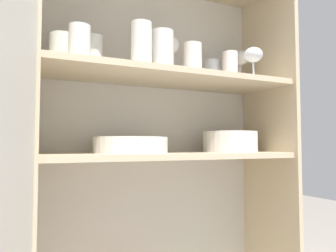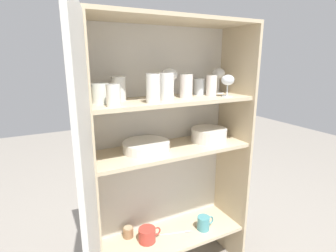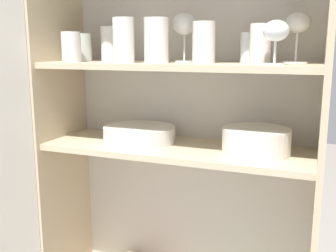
# 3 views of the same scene
# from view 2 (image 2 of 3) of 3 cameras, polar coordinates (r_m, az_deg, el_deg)

# --- Properties ---
(cupboard_back_panel) EXTENTS (0.92, 0.02, 1.49)m
(cupboard_back_panel) POSITION_cam_2_polar(r_m,az_deg,el_deg) (1.62, -2.07, -6.01)
(cupboard_back_panel) COLOR silver
(cupboard_back_panel) RESTS_ON ground_plane
(cupboard_side_left) EXTENTS (0.02, 0.33, 1.49)m
(cupboard_side_left) POSITION_cam_2_polar(r_m,az_deg,el_deg) (1.36, -16.82, -10.85)
(cupboard_side_left) COLOR #CCB793
(cupboard_side_left) RESTS_ON ground_plane
(cupboard_side_right) EXTENTS (0.02, 0.33, 1.49)m
(cupboard_side_right) POSITION_cam_2_polar(r_m,az_deg,el_deg) (1.73, 13.83, -5.05)
(cupboard_side_right) COLOR #CCB793
(cupboard_side_right) RESTS_ON ground_plane
(cupboard_top_panel) EXTENTS (0.92, 0.33, 0.02)m
(cupboard_top_panel) POSITION_cam_2_polar(r_m,az_deg,el_deg) (1.39, 0.60, 22.13)
(cupboard_top_panel) COLOR #CCB793
(cupboard_top_panel) RESTS_ON cupboard_side_left
(shelf_board_lower) EXTENTS (0.88, 0.29, 0.02)m
(shelf_board_lower) POSITION_cam_2_polar(r_m,az_deg,el_deg) (1.73, 0.48, -22.83)
(shelf_board_lower) COLOR beige
(shelf_board_middle) EXTENTS (0.88, 0.29, 0.02)m
(shelf_board_middle) POSITION_cam_2_polar(r_m,az_deg,el_deg) (1.46, 0.53, -5.12)
(shelf_board_middle) COLOR beige
(shelf_board_upper) EXTENTS (0.88, 0.29, 0.02)m
(shelf_board_upper) POSITION_cam_2_polar(r_m,az_deg,el_deg) (1.39, 0.56, 5.60)
(shelf_board_upper) COLOR beige
(cupboard_door) EXTENTS (0.13, 0.45, 1.49)m
(cupboard_door) POSITION_cam_2_polar(r_m,az_deg,el_deg) (1.01, -16.19, -20.12)
(cupboard_door) COLOR silver
(cupboard_door) RESTS_ON ground_plane
(tumbler_glass_0) EXTENTS (0.06, 0.06, 0.12)m
(tumbler_glass_0) POSITION_cam_2_polar(r_m,az_deg,el_deg) (1.52, 9.46, 8.72)
(tumbler_glass_0) COLOR silver
(tumbler_glass_0) RESTS_ON shelf_board_upper
(tumbler_glass_1) EXTENTS (0.08, 0.08, 0.14)m
(tumbler_glass_1) POSITION_cam_2_polar(r_m,az_deg,el_deg) (1.32, -0.38, 8.54)
(tumbler_glass_1) COLOR white
(tumbler_glass_1) RESTS_ON shelf_board_upper
(tumbler_glass_2) EXTENTS (0.07, 0.07, 0.13)m
(tumbler_glass_2) POSITION_cam_2_polar(r_m,az_deg,el_deg) (1.42, 3.95, 8.70)
(tumbler_glass_2) COLOR silver
(tumbler_glass_2) RESTS_ON shelf_board_upper
(tumbler_glass_3) EXTENTS (0.08, 0.08, 0.10)m
(tumbler_glass_3) POSITION_cam_2_polar(r_m,az_deg,el_deg) (1.26, -14.49, 6.87)
(tumbler_glass_3) COLOR white
(tumbler_glass_3) RESTS_ON shelf_board_upper
(tumbler_glass_4) EXTENTS (0.06, 0.06, 0.10)m
(tumbler_glass_4) POSITION_cam_2_polar(r_m,az_deg,el_deg) (1.18, -11.80, 6.54)
(tumbler_glass_4) COLOR white
(tumbler_glass_4) RESTS_ON shelf_board_upper
(tumbler_glass_5) EXTENTS (0.07, 0.07, 0.12)m
(tumbler_glass_5) POSITION_cam_2_polar(r_m,az_deg,el_deg) (1.33, -10.69, 7.95)
(tumbler_glass_5) COLOR white
(tumbler_glass_5) RESTS_ON shelf_board_upper
(tumbler_glass_6) EXTENTS (0.07, 0.07, 0.09)m
(tumbler_glass_6) POSITION_cam_2_polar(r_m,az_deg,el_deg) (1.55, 6.82, 8.51)
(tumbler_glass_6) COLOR white
(tumbler_glass_6) RESTS_ON shelf_board_upper
(tumbler_glass_7) EXTENTS (0.07, 0.07, 0.14)m
(tumbler_glass_7) POSITION_cam_2_polar(r_m,az_deg,el_deg) (1.24, -3.26, 8.14)
(tumbler_glass_7) COLOR white
(tumbler_glass_7) RESTS_ON shelf_board_upper
(wine_glass_0) EXTENTS (0.07, 0.07, 0.12)m
(wine_glass_0) POSITION_cam_2_polar(r_m,az_deg,el_deg) (1.49, 12.88, 9.50)
(wine_glass_0) COLOR white
(wine_glass_0) RESTS_ON shelf_board_upper
(wine_glass_1) EXTENTS (0.08, 0.08, 0.15)m
(wine_glass_1) POSITION_cam_2_polar(r_m,az_deg,el_deg) (1.63, 10.95, 10.86)
(wine_glass_1) COLOR white
(wine_glass_1) RESTS_ON shelf_board_upper
(wine_glass_2) EXTENTS (0.09, 0.09, 0.16)m
(wine_glass_2) POSITION_cam_2_polar(r_m,az_deg,el_deg) (1.42, 0.32, 10.89)
(wine_glass_2) COLOR white
(wine_glass_2) RESTS_ON shelf_board_upper
(plate_stack_white) EXTENTS (0.25, 0.25, 0.05)m
(plate_stack_white) POSITION_cam_2_polar(r_m,az_deg,el_deg) (1.40, -4.75, -4.45)
(plate_stack_white) COLOR white
(plate_stack_white) RESTS_ON shelf_board_middle
(mixing_bowl_large) EXTENTS (0.21, 0.21, 0.08)m
(mixing_bowl_large) POSITION_cam_2_polar(r_m,az_deg,el_deg) (1.58, 8.90, -1.78)
(mixing_bowl_large) COLOR silver
(mixing_bowl_large) RESTS_ON shelf_board_middle
(coffee_mug_primary) EXTENTS (0.12, 0.08, 0.09)m
(coffee_mug_primary) POSITION_cam_2_polar(r_m,az_deg,el_deg) (1.76, 7.79, -20.17)
(coffee_mug_primary) COLOR teal
(coffee_mug_primary) RESTS_ON shelf_board_lower
(coffee_mug_extra_1) EXTENTS (0.14, 0.10, 0.08)m
(coffee_mug_extra_1) POSITION_cam_2_polar(r_m,az_deg,el_deg) (1.66, -4.52, -22.55)
(coffee_mug_extra_1) COLOR #BC3D33
(coffee_mug_extra_1) RESTS_ON shelf_board_lower
(storage_jar) EXTENTS (0.06, 0.06, 0.07)m
(storage_jar) POSITION_cam_2_polar(r_m,az_deg,el_deg) (1.71, -8.67, -21.87)
(storage_jar) COLOR #99704C
(storage_jar) RESTS_ON shelf_board_lower
(serving_spoon) EXTENTS (0.18, 0.07, 0.01)m
(serving_spoon) POSITION_cam_2_polar(r_m,az_deg,el_deg) (1.73, 2.24, -22.18)
(serving_spoon) COLOR silver
(serving_spoon) RESTS_ON shelf_board_lower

